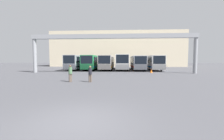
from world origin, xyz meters
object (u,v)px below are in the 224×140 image
(bus_slot_1, at_px, (93,62))
(bus_slot_3, at_px, (122,61))
(bus_slot_4, at_px, (137,62))
(bus_slot_5, at_px, (152,62))
(traffic_cone, at_px, (151,71))
(bus_slot_0, at_px, (78,62))
(pedestrian_near_center, at_px, (90,74))
(bus_slot_2, at_px, (107,62))
(pedestrian_mid_right, at_px, (70,73))

(bus_slot_1, relative_size, bus_slot_3, 1.08)
(bus_slot_4, distance_m, bus_slot_5, 3.38)
(traffic_cone, bearing_deg, bus_slot_5, 77.39)
(bus_slot_0, distance_m, bus_slot_3, 10.04)
(pedestrian_near_center, height_order, traffic_cone, pedestrian_near_center)
(bus_slot_2, distance_m, traffic_cone, 11.46)
(bus_slot_2, bearing_deg, bus_slot_5, 1.60)
(bus_slot_0, height_order, bus_slot_3, bus_slot_3)
(bus_slot_3, bearing_deg, bus_slot_2, 178.30)
(bus_slot_4, xyz_separation_m, pedestrian_mid_right, (-8.51, -18.81, -0.83))
(bus_slot_3, relative_size, traffic_cone, 20.58)
(bus_slot_1, xyz_separation_m, pedestrian_near_center, (3.51, -19.44, -0.94))
(bus_slot_3, bearing_deg, bus_slot_4, -2.02)
(bus_slot_3, distance_m, traffic_cone, 9.28)
(bus_slot_1, relative_size, bus_slot_2, 1.06)
(pedestrian_mid_right, bearing_deg, bus_slot_5, -175.80)
(bus_slot_2, height_order, bus_slot_4, bus_slot_2)
(bus_slot_5, bearing_deg, bus_slot_2, -178.40)
(bus_slot_2, xyz_separation_m, bus_slot_5, (10.03, 0.28, -0.02))
(bus_slot_5, relative_size, pedestrian_near_center, 7.64)
(bus_slot_1, xyz_separation_m, bus_slot_3, (6.69, -0.47, 0.09))
(bus_slot_2, bearing_deg, bus_slot_4, -1.86)
(bus_slot_4, bearing_deg, bus_slot_1, 176.62)
(bus_slot_5, distance_m, traffic_cone, 8.45)
(bus_slot_5, bearing_deg, bus_slot_4, -171.53)
(bus_slot_1, bearing_deg, bus_slot_0, -172.75)
(bus_slot_0, bearing_deg, pedestrian_mid_right, -75.61)
(bus_slot_1, xyz_separation_m, traffic_cone, (11.56, -8.21, -1.50))
(bus_slot_3, relative_size, bus_slot_4, 1.02)
(bus_slot_1, distance_m, bus_slot_2, 3.37)
(bus_slot_0, relative_size, bus_slot_3, 1.01)
(bus_slot_5, distance_m, pedestrian_near_center, 21.74)
(pedestrian_near_center, relative_size, pedestrian_mid_right, 0.95)
(bus_slot_4, relative_size, bus_slot_5, 0.92)
(bus_slot_3, bearing_deg, bus_slot_0, 179.72)
(bus_slot_1, xyz_separation_m, pedestrian_mid_right, (1.52, -19.40, -0.89))
(pedestrian_mid_right, bearing_deg, pedestrian_near_center, 124.49)
(bus_slot_0, bearing_deg, bus_slot_1, 7.25)
(pedestrian_near_center, bearing_deg, bus_slot_4, 63.73)
(pedestrian_near_center, relative_size, traffic_cone, 2.87)
(bus_slot_1, height_order, traffic_cone, bus_slot_1)
(bus_slot_5, xyz_separation_m, pedestrian_near_center, (-9.87, -19.35, -0.91))
(bus_slot_3, height_order, traffic_cone, bus_slot_3)
(bus_slot_2, distance_m, pedestrian_near_center, 19.09)
(traffic_cone, bearing_deg, bus_slot_4, 101.34)
(bus_slot_2, bearing_deg, traffic_cone, -43.64)
(bus_slot_1, bearing_deg, bus_slot_5, -0.41)
(bus_slot_3, relative_size, pedestrian_mid_right, 6.80)
(bus_slot_5, bearing_deg, pedestrian_near_center, -117.04)
(bus_slot_2, height_order, pedestrian_mid_right, bus_slot_2)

